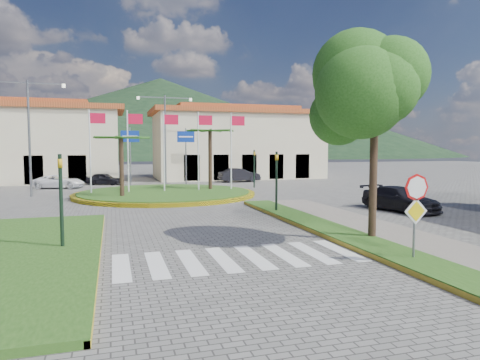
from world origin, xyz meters
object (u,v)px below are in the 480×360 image
object	(u,v)px
deciduous_tree	(375,98)
car_side_right	(400,199)
roundabout_island	(165,193)
car_dark_b	(239,175)
white_van	(59,182)
stop_sign	(416,203)
car_dark_a	(104,179)

from	to	relation	value
deciduous_tree	car_side_right	size ratio (longest dim) A/B	1.51
roundabout_island	car_dark_b	bearing A→B (deg)	49.93
deciduous_tree	car_side_right	xyz separation A→B (m)	(5.70, 5.91, -4.52)
deciduous_tree	car_dark_b	xyz separation A→B (m)	(3.00, 27.10, -4.50)
white_van	car_side_right	xyz separation A→B (m)	(19.08, -19.09, 0.09)
roundabout_island	car_side_right	xyz separation A→B (m)	(11.20, -11.09, 0.48)
stop_sign	white_van	bearing A→B (deg)	114.50
deciduous_tree	car_dark_b	world-z (taller)	deciduous_tree
car_dark_a	roundabout_island	bearing A→B (deg)	-133.88
car_side_right	car_dark_b	bearing A→B (deg)	85.03
roundabout_island	white_van	bearing A→B (deg)	134.58
roundabout_island	car_dark_a	distance (m)	11.36
deciduous_tree	white_van	distance (m)	28.73
roundabout_island	car_side_right	world-z (taller)	roundabout_island
car_dark_a	deciduous_tree	bearing A→B (deg)	-136.54
car_dark_a	car_dark_b	world-z (taller)	car_dark_b
white_van	car_side_right	distance (m)	27.00
roundabout_island	stop_sign	xyz separation A→B (m)	(4.90, -20.04, 1.62)
car_dark_a	car_side_right	distance (m)	26.59
stop_sign	deciduous_tree	bearing A→B (deg)	78.82
white_van	car_side_right	bearing A→B (deg)	-123.26
roundabout_island	stop_sign	bearing A→B (deg)	-76.27
white_van	stop_sign	bearing A→B (deg)	-143.74
roundabout_island	car_dark_a	bearing A→B (deg)	112.27
white_van	car_dark_a	xyz separation A→B (m)	(3.58, 2.51, -0.02)
roundabout_island	deciduous_tree	bearing A→B (deg)	-72.09
white_van	car_dark_a	distance (m)	4.37
car_dark_b	stop_sign	bearing A→B (deg)	168.33
stop_sign	deciduous_tree	xyz separation A→B (m)	(0.60, 3.04, 3.38)
stop_sign	car_dark_b	distance (m)	30.37
white_van	car_dark_b	xyz separation A→B (m)	(16.38, 2.10, 0.11)
car_dark_b	car_side_right	distance (m)	21.37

